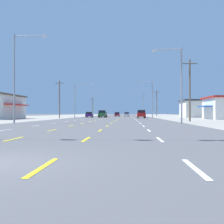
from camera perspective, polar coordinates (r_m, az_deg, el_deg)
ground_plane at (r=73.68m, az=0.00°, el=-1.16°), size 572.00×572.00×0.00m
lot_apron_left at (r=78.90m, az=-18.26°, el=-1.08°), size 28.00×440.00×0.01m
lot_apron_right at (r=76.53m, az=18.85°, el=-1.11°), size 28.00×440.00×0.01m
lane_markings at (r=112.14m, az=1.00°, el=-0.82°), size 10.64×227.60×0.01m
signal_span_wire at (r=15.88m, az=-10.48°, el=16.78°), size 27.13×0.52×9.62m
suv_far_right_nearest at (r=75.85m, az=5.43°, el=-0.35°), size 1.98×4.90×1.98m
suv_inner_left_near at (r=85.09m, az=-1.81°, el=-0.33°), size 1.98×4.90×1.98m
hatchback_far_left_mid at (r=85.64m, az=-4.25°, el=-0.50°), size 1.72×3.90×1.54m
hatchback_inner_left_midfar at (r=97.99m, az=-1.45°, el=-0.46°), size 1.72×3.90×1.54m
hatchback_center_turn_far at (r=107.18m, az=0.96°, el=-0.43°), size 1.72×3.90×1.54m
hatchback_inner_right_farther at (r=109.17m, az=2.74°, el=-0.43°), size 1.72×3.90×1.54m
storefront_right_row_2 at (r=90.72m, az=15.88°, el=0.62°), size 10.04×11.48×4.97m
streetlight_left_row_0 at (r=39.65m, az=-17.17°, el=7.07°), size 4.11×0.26×10.95m
streetlight_right_row_0 at (r=37.65m, az=12.24°, el=5.89°), size 3.56×0.26×9.10m
streetlight_left_row_1 at (r=81.40m, az=-6.52°, el=2.69°), size 4.80×0.26×9.01m
streetlight_right_row_1 at (r=80.55m, az=7.26°, el=2.83°), size 3.41×0.26×9.61m
streetlight_left_row_2 at (r=124.25m, az=-3.26°, el=1.72°), size 4.76×0.26×9.06m
streetlight_right_row_2 at (r=123.69m, az=5.62°, el=1.93°), size 5.09×0.26×9.83m
utility_pole_right_row_0 at (r=46.98m, az=14.22°, el=4.12°), size 2.20×0.26×9.17m
utility_pole_left_row_1 at (r=77.57m, az=-9.72°, el=2.46°), size 2.20×0.26×9.26m
utility_pole_right_row_2 at (r=115.62m, az=8.29°, el=1.68°), size 2.20×0.26×9.63m
utility_pole_left_row_3 at (r=152.38m, az=-3.68°, el=1.09°), size 2.20×0.26×8.86m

